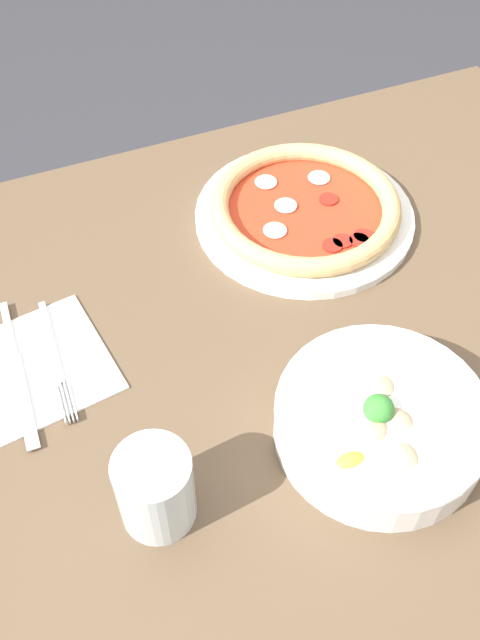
% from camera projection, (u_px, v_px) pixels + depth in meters
% --- Properties ---
extents(ground_plane, '(8.00, 8.00, 0.00)m').
position_uv_depth(ground_plane, '(271.00, 571.00, 1.40)').
color(ground_plane, '#333338').
extents(dining_table, '(1.11, 0.86, 0.73)m').
position_uv_depth(dining_table, '(287.00, 396.00, 0.93)').
color(dining_table, brown).
rests_on(dining_table, ground_plane).
extents(pizza, '(0.30, 0.30, 0.04)m').
position_uv_depth(pizza, '(305.00, 209.00, 0.97)').
color(pizza, white).
rests_on(pizza, dining_table).
extents(bowl, '(0.22, 0.22, 0.07)m').
position_uv_depth(bowl, '(381.00, 420.00, 0.74)').
color(bowl, white).
rests_on(bowl, dining_table).
extents(napkin, '(0.18, 0.18, 0.00)m').
position_uv_depth(napkin, '(36.00, 367.00, 0.82)').
color(napkin, white).
rests_on(napkin, dining_table).
extents(fork, '(0.02, 0.18, 0.00)m').
position_uv_depth(fork, '(55.00, 357.00, 0.82)').
color(fork, silver).
rests_on(fork, napkin).
extents(knife, '(0.02, 0.22, 0.01)m').
position_uv_depth(knife, '(16.00, 365.00, 0.82)').
color(knife, silver).
rests_on(knife, napkin).
extents(glass, '(0.07, 0.07, 0.09)m').
position_uv_depth(glass, '(155.00, 489.00, 0.67)').
color(glass, silver).
rests_on(glass, dining_table).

